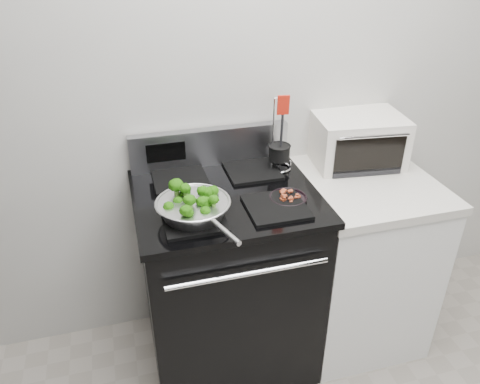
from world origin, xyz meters
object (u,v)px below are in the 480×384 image
object	(u,v)px
gas_range	(227,277)
skillet	(194,208)
utensil_holder	(279,156)
bacon_plate	(288,196)
toaster_oven	(357,139)

from	to	relation	value
gas_range	skillet	xyz separation A→B (m)	(-0.17, -0.16, 0.51)
gas_range	utensil_holder	world-z (taller)	utensil_holder
gas_range	bacon_plate	size ratio (longest dim) A/B	7.05
bacon_plate	toaster_oven	xyz separation A→B (m)	(0.47, 0.31, 0.07)
skillet	toaster_oven	xyz separation A→B (m)	(0.88, 0.35, 0.04)
toaster_oven	skillet	bearing A→B (deg)	-152.22
skillet	bacon_plate	xyz separation A→B (m)	(0.41, 0.04, -0.03)
skillet	toaster_oven	world-z (taller)	toaster_oven
gas_range	skillet	distance (m)	0.56
gas_range	bacon_plate	distance (m)	0.55
bacon_plate	utensil_holder	xyz separation A→B (m)	(0.06, 0.28, 0.05)
utensil_holder	toaster_oven	size ratio (longest dim) A/B	0.80
skillet	toaster_oven	size ratio (longest dim) A/B	1.01
gas_range	toaster_oven	world-z (taller)	toaster_oven
gas_range	skillet	world-z (taller)	gas_range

